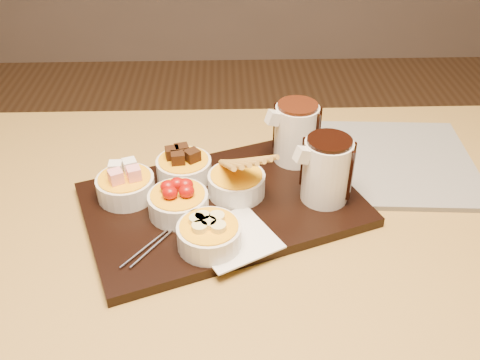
{
  "coord_description": "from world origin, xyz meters",
  "views": [
    {
      "loc": [
        -0.01,
        -0.7,
        1.33
      ],
      "look_at": [
        0.01,
        0.03,
        0.81
      ],
      "focal_mm": 40.0,
      "sensor_mm": 36.0,
      "label": 1
    }
  ],
  "objects_px": {
    "dining_table": "(233,262)",
    "pitcher_milk_chocolate": "(296,134)",
    "bowl_strawberries": "(178,204)",
    "serving_board": "(223,204)",
    "pitcher_dark_chocolate": "(326,171)",
    "newspaper": "(375,161)"
  },
  "relations": [
    {
      "from": "dining_table",
      "to": "pitcher_milk_chocolate",
      "type": "height_order",
      "value": "pitcher_milk_chocolate"
    },
    {
      "from": "bowl_strawberries",
      "to": "pitcher_milk_chocolate",
      "type": "bearing_deg",
      "value": 37.15
    },
    {
      "from": "serving_board",
      "to": "bowl_strawberries",
      "type": "height_order",
      "value": "bowl_strawberries"
    },
    {
      "from": "bowl_strawberries",
      "to": "serving_board",
      "type": "bearing_deg",
      "value": 24.34
    },
    {
      "from": "dining_table",
      "to": "serving_board",
      "type": "relative_size",
      "value": 2.61
    },
    {
      "from": "dining_table",
      "to": "serving_board",
      "type": "height_order",
      "value": "serving_board"
    },
    {
      "from": "pitcher_dark_chocolate",
      "to": "serving_board",
      "type": "bearing_deg",
      "value": 160.02
    },
    {
      "from": "dining_table",
      "to": "pitcher_milk_chocolate",
      "type": "relative_size",
      "value": 10.78
    },
    {
      "from": "dining_table",
      "to": "bowl_strawberries",
      "type": "distance_m",
      "value": 0.16
    },
    {
      "from": "serving_board",
      "to": "newspaper",
      "type": "distance_m",
      "value": 0.33
    },
    {
      "from": "bowl_strawberries",
      "to": "pitcher_milk_chocolate",
      "type": "height_order",
      "value": "pitcher_milk_chocolate"
    },
    {
      "from": "dining_table",
      "to": "pitcher_dark_chocolate",
      "type": "distance_m",
      "value": 0.24
    },
    {
      "from": "serving_board",
      "to": "newspaper",
      "type": "xyz_separation_m",
      "value": [
        0.3,
        0.13,
        -0.0
      ]
    },
    {
      "from": "pitcher_dark_chocolate",
      "to": "newspaper",
      "type": "relative_size",
      "value": 0.3
    },
    {
      "from": "pitcher_dark_chocolate",
      "to": "newspaper",
      "type": "bearing_deg",
      "value": 25.99
    },
    {
      "from": "pitcher_milk_chocolate",
      "to": "newspaper",
      "type": "height_order",
      "value": "pitcher_milk_chocolate"
    },
    {
      "from": "dining_table",
      "to": "pitcher_dark_chocolate",
      "type": "bearing_deg",
      "value": 11.78
    },
    {
      "from": "dining_table",
      "to": "pitcher_milk_chocolate",
      "type": "xyz_separation_m",
      "value": [
        0.12,
        0.16,
        0.17
      ]
    },
    {
      "from": "serving_board",
      "to": "bowl_strawberries",
      "type": "bearing_deg",
      "value": -176.42
    },
    {
      "from": "bowl_strawberries",
      "to": "pitcher_milk_chocolate",
      "type": "distance_m",
      "value": 0.27
    },
    {
      "from": "pitcher_dark_chocolate",
      "to": "pitcher_milk_chocolate",
      "type": "relative_size",
      "value": 1.0
    },
    {
      "from": "dining_table",
      "to": "pitcher_milk_chocolate",
      "type": "bearing_deg",
      "value": 52.42
    }
  ]
}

